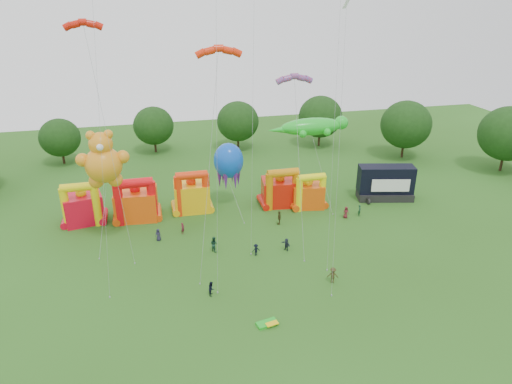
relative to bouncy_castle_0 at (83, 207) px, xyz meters
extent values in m
plane|color=#285317|center=(18.93, -28.95, -2.39)|extent=(160.00, 160.00, 0.00)
cylinder|color=#352314|center=(69.51, 3.56, -0.43)|extent=(0.44, 0.44, 3.93)
ellipsoid|color=#163710|center=(69.51, 3.56, 4.38)|extent=(9.83, 9.83, 9.39)
cylinder|color=#352314|center=(56.34, 14.23, -0.53)|extent=(0.44, 0.44, 3.72)
ellipsoid|color=#163710|center=(56.34, 14.23, 4.01)|extent=(9.30, 9.30, 8.89)
cylinder|color=#352314|center=(43.49, 24.84, -0.64)|extent=(0.44, 0.44, 3.51)
ellipsoid|color=#163710|center=(43.49, 24.84, 3.65)|extent=(8.77, 8.78, 8.39)
cylinder|color=#352314|center=(26.92, 26.61, -0.74)|extent=(0.44, 0.44, 3.30)
ellipsoid|color=#163710|center=(26.92, 26.61, 3.29)|extent=(8.25, 8.25, 7.88)
cylinder|color=#352314|center=(10.65, 28.59, -0.85)|extent=(0.44, 0.44, 3.09)
ellipsoid|color=#163710|center=(10.65, 28.59, 2.93)|extent=(7.73, 7.72, 7.38)
cylinder|color=#352314|center=(-6.05, 25.75, -0.95)|extent=(0.44, 0.44, 2.88)
ellipsoid|color=#163710|center=(-6.05, 25.75, 2.57)|extent=(7.20, 7.20, 6.88)
cube|color=red|center=(0.00, 0.27, -0.39)|extent=(5.63, 4.86, 4.00)
cylinder|color=yellow|center=(-1.92, -1.16, 0.47)|extent=(1.08, 1.08, 5.72)
cylinder|color=yellow|center=(1.92, -1.16, 0.47)|extent=(1.08, 1.08, 5.72)
cylinder|color=yellow|center=(0.00, -1.16, 3.33)|extent=(4.39, 1.14, 1.14)
sphere|color=yellow|center=(0.00, 0.27, 1.91)|extent=(1.40, 1.40, 1.40)
cube|color=#EF4D0D|center=(7.03, -0.13, -0.36)|extent=(5.98, 4.97, 4.07)
cylinder|color=red|center=(4.85, -1.75, 0.52)|extent=(1.23, 1.23, 5.82)
cylinder|color=red|center=(9.22, -1.75, 0.52)|extent=(1.23, 1.23, 5.82)
cylinder|color=red|center=(7.03, -1.75, 3.43)|extent=(4.98, 1.29, 1.29)
sphere|color=red|center=(7.03, -0.13, 1.98)|extent=(1.40, 1.40, 1.40)
cube|color=#F1AE0C|center=(14.76, 0.57, -0.33)|extent=(5.07, 4.13, 4.12)
cylinder|color=#F2320B|center=(12.85, -0.85, 0.55)|extent=(1.08, 1.08, 5.88)
cylinder|color=#F2320B|center=(16.67, -0.85, 0.55)|extent=(1.08, 1.08, 5.88)
cylinder|color=#F2320B|center=(14.76, -0.85, 3.49)|extent=(4.36, 1.13, 1.13)
sphere|color=#F2320B|center=(14.76, 0.57, 2.03)|extent=(1.40, 1.40, 1.40)
cube|color=red|center=(27.56, -0.50, -0.47)|extent=(5.60, 4.73, 3.84)
cylinder|color=orange|center=(25.58, -1.98, 0.35)|extent=(1.12, 1.12, 5.49)
cylinder|color=orange|center=(29.55, -1.98, 0.35)|extent=(1.12, 1.12, 5.49)
cylinder|color=orange|center=(27.56, -1.98, 3.10)|extent=(4.53, 1.17, 1.17)
sphere|color=orange|center=(27.56, -0.50, 1.75)|extent=(1.40, 1.40, 1.40)
cube|color=#E34E0C|center=(31.34, -2.14, -0.63)|extent=(5.04, 4.31, 3.52)
cylinder|color=#F4ED0C|center=(29.59, -3.44, 0.12)|extent=(0.99, 0.99, 5.02)
cylinder|color=#F4ED0C|center=(33.09, -3.44, 0.12)|extent=(0.99, 0.99, 5.02)
cylinder|color=#F4ED0C|center=(31.34, -3.44, 2.63)|extent=(3.99, 1.04, 1.04)
sphere|color=#F4ED0C|center=(31.34, -2.14, 1.42)|extent=(1.40, 1.40, 1.40)
cube|color=black|center=(43.68, -2.56, -1.84)|extent=(8.68, 4.86, 1.10)
cube|color=black|center=(43.68, -2.36, 0.76)|extent=(8.59, 4.47, 4.10)
cube|color=white|center=(43.68, -3.94, 0.35)|extent=(5.52, 1.37, 1.93)
cylinder|color=black|center=(40.40, -3.79, -1.99)|extent=(0.30, 0.90, 0.90)
cylinder|color=black|center=(46.95, -3.79, -1.99)|extent=(0.30, 0.90, 0.90)
sphere|color=orange|center=(4.12, -6.69, 8.06)|extent=(4.29, 4.29, 4.29)
sphere|color=orange|center=(4.12, -6.69, 10.59)|extent=(2.73, 2.73, 2.73)
sphere|color=orange|center=(3.15, -6.69, 11.67)|extent=(1.07, 1.07, 1.07)
sphere|color=orange|center=(5.10, -6.69, 11.67)|extent=(1.07, 1.07, 1.07)
sphere|color=orange|center=(1.88, -6.69, 8.84)|extent=(1.56, 1.56, 1.56)
sphere|color=orange|center=(6.37, -6.69, 8.84)|extent=(1.56, 1.56, 1.56)
sphere|color=orange|center=(3.05, -6.69, 6.11)|extent=(1.76, 1.76, 1.76)
sphere|color=orange|center=(5.20, -6.69, 6.11)|extent=(1.76, 1.76, 1.76)
sphere|color=white|center=(4.12, -8.01, 10.59)|extent=(0.78, 0.78, 0.78)
ellipsoid|color=green|center=(33.61, 3.48, 7.99)|extent=(9.79, 3.06, 2.60)
sphere|color=green|center=(38.39, 3.48, 8.28)|extent=(2.10, 2.10, 2.10)
cone|color=green|center=(28.64, 3.48, 7.80)|extent=(3.82, 1.53, 1.53)
sphere|color=green|center=(35.52, 5.01, 7.42)|extent=(1.15, 1.15, 1.15)
sphere|color=green|center=(35.52, 1.95, 7.42)|extent=(1.15, 1.15, 1.15)
sphere|color=green|center=(31.70, 5.01, 7.42)|extent=(1.15, 1.15, 1.15)
sphere|color=green|center=(31.70, 1.95, 7.42)|extent=(1.15, 1.15, 1.15)
ellipsoid|color=blue|center=(20.32, 1.04, 4.51)|extent=(4.26, 4.26, 5.11)
cone|color=#591E8C|center=(21.70, 1.04, 2.16)|extent=(0.96, 0.96, 3.41)
cone|color=#591E8C|center=(21.01, 2.24, 2.16)|extent=(0.96, 0.96, 3.41)
cone|color=#591E8C|center=(19.63, 2.24, 2.16)|extent=(0.96, 0.96, 3.41)
cone|color=#591E8C|center=(18.93, 1.04, 2.16)|extent=(0.96, 0.96, 3.41)
cone|color=#591E8C|center=(19.63, -0.16, 2.16)|extent=(0.96, 0.96, 3.41)
cone|color=#591E8C|center=(21.01, -0.16, 2.16)|extent=(0.96, 0.96, 3.41)
cube|color=white|center=(28.43, -17.52, 25.68)|extent=(1.02, 1.02, 1.10)
cube|color=green|center=(18.80, -26.22, -2.27)|extent=(2.16, 1.38, 0.24)
cube|color=yellow|center=(19.20, -26.52, -2.13)|extent=(1.30, 0.83, 0.10)
imported|color=#242239|center=(9.55, -7.46, -1.58)|extent=(0.94, 0.80, 1.63)
imported|color=maroon|center=(12.74, -6.41, -1.60)|extent=(0.67, 0.68, 1.58)
imported|color=#183E2C|center=(16.01, -11.72, -1.41)|extent=(1.15, 1.21, 1.97)
imported|color=black|center=(20.71, -13.87, -1.63)|extent=(1.05, 0.70, 1.52)
imported|color=#3F3719|center=(25.69, -6.80, -1.42)|extent=(0.81, 1.23, 1.94)
imported|color=#222739|center=(24.60, -13.56, -1.60)|extent=(1.08, 1.52, 1.59)
imported|color=maroon|center=(35.25, -7.18, -1.54)|extent=(0.83, 0.55, 1.70)
imported|color=#194025|center=(37.39, -7.04, -1.54)|extent=(0.70, 0.74, 1.70)
imported|color=black|center=(14.40, -20.36, -1.59)|extent=(0.81, 0.92, 1.60)
imported|color=#373116|center=(27.46, -21.26, -1.47)|extent=(1.36, 1.07, 1.85)
camera|label=1|loc=(9.58, -59.57, 26.44)|focal=32.00mm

